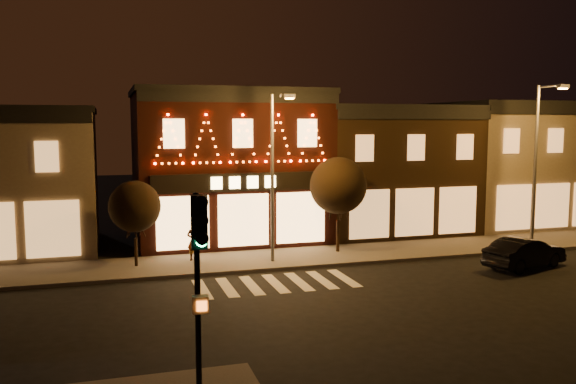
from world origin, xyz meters
name	(u,v)px	position (x,y,z in m)	size (l,w,h in m)	color
ground	(307,313)	(0.00, 0.00, 0.00)	(120.00, 120.00, 0.00)	black
sidewalk_far	(293,258)	(2.00, 8.00, 0.07)	(44.00, 4.00, 0.15)	#47423D
building_pulp	(227,165)	(0.00, 13.98, 4.16)	(10.20, 8.34, 8.30)	black
building_right_a	(383,169)	(9.50, 13.99, 3.76)	(9.20, 8.28, 7.50)	#2F1F10
building_right_b	(510,164)	(18.50, 13.99, 3.91)	(9.20, 8.28, 7.80)	#736552
traffic_signal_near	(199,262)	(-4.63, -6.70, 3.60)	(0.37, 0.51, 4.90)	black
streetlamp_mid	(275,165)	(0.84, 7.13, 4.64)	(0.72, 1.75, 7.64)	#59595E
streetlamp_right	(539,153)	(14.51, 6.43, 4.99)	(0.52, 1.88, 8.25)	#59595E
tree_left	(135,207)	(-5.31, 8.16, 2.82)	(2.29, 2.29, 3.82)	black
tree_right	(338,186)	(4.45, 8.46, 3.44)	(2.81, 2.81, 4.70)	black
dark_sedan	(525,253)	(11.49, 3.38, 0.69)	(1.46, 4.20, 1.38)	black
pedestrian	(194,241)	(-2.67, 8.48, 1.06)	(0.66, 0.44, 1.82)	gray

